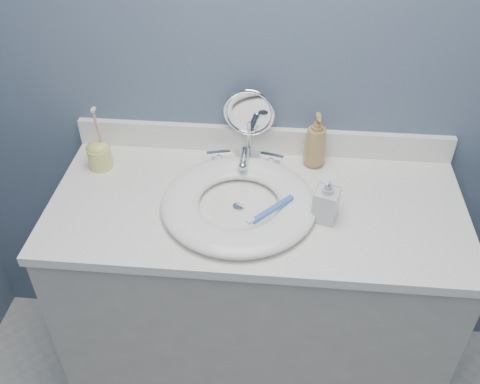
# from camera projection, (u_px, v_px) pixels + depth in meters

# --- Properties ---
(back_wall) EXTENTS (2.20, 0.02, 2.40)m
(back_wall) POSITION_uv_depth(u_px,v_px,m) (265.00, 60.00, 1.58)
(back_wall) COLOR #4D6273
(back_wall) RESTS_ON ground
(vanity_cabinet) EXTENTS (1.20, 0.55, 0.85)m
(vanity_cabinet) POSITION_uv_depth(u_px,v_px,m) (254.00, 302.00, 1.86)
(vanity_cabinet) COLOR #B7B1A7
(vanity_cabinet) RESTS_ON ground
(countertop) EXTENTS (1.22, 0.57, 0.03)m
(countertop) POSITION_uv_depth(u_px,v_px,m) (257.00, 206.00, 1.58)
(countertop) COLOR white
(countertop) RESTS_ON vanity_cabinet
(backsplash) EXTENTS (1.22, 0.02, 0.09)m
(backsplash) POSITION_uv_depth(u_px,v_px,m) (262.00, 140.00, 1.75)
(backsplash) COLOR white
(backsplash) RESTS_ON countertop
(basin) EXTENTS (0.45, 0.45, 0.04)m
(basin) POSITION_uv_depth(u_px,v_px,m) (239.00, 203.00, 1.54)
(basin) COLOR white
(basin) RESTS_ON countertop
(drain) EXTENTS (0.04, 0.04, 0.01)m
(drain) POSITION_uv_depth(u_px,v_px,m) (239.00, 207.00, 1.55)
(drain) COLOR silver
(drain) RESTS_ON countertop
(faucet) EXTENTS (0.25, 0.13, 0.07)m
(faucet) POSITION_uv_depth(u_px,v_px,m) (245.00, 161.00, 1.69)
(faucet) COLOR silver
(faucet) RESTS_ON countertop
(makeup_mirror) EXTENTS (0.16, 0.09, 0.24)m
(makeup_mirror) POSITION_uv_depth(u_px,v_px,m) (249.00, 120.00, 1.68)
(makeup_mirror) COLOR silver
(makeup_mirror) RESTS_ON countertop
(soap_bottle_amber) EXTENTS (0.08, 0.08, 0.18)m
(soap_bottle_amber) POSITION_uv_depth(u_px,v_px,m) (316.00, 140.00, 1.66)
(soap_bottle_amber) COLOR #A6814B
(soap_bottle_amber) RESTS_ON countertop
(soap_bottle_clear) EXTENTS (0.08, 0.08, 0.15)m
(soap_bottle_clear) POSITION_uv_depth(u_px,v_px,m) (327.00, 198.00, 1.47)
(soap_bottle_clear) COLOR silver
(soap_bottle_clear) RESTS_ON countertop
(toothbrush_holder) EXTENTS (0.08, 0.08, 0.22)m
(toothbrush_holder) POSITION_uv_depth(u_px,v_px,m) (99.00, 154.00, 1.68)
(toothbrush_holder) COLOR #D3D369
(toothbrush_holder) RESTS_ON countertop
(toothbrush_lying) EXTENTS (0.13, 0.14, 0.02)m
(toothbrush_lying) POSITION_uv_depth(u_px,v_px,m) (271.00, 210.00, 1.48)
(toothbrush_lying) COLOR #3C6ED7
(toothbrush_lying) RESTS_ON basin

